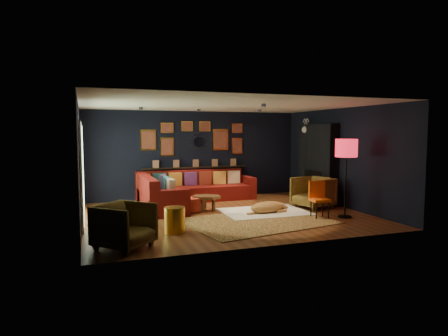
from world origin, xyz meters
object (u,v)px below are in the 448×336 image
object	(u,v)px
coffee_table	(207,199)
pouf	(191,205)
gold_stool	(175,220)
orange_chair	(319,196)
sectional	(183,192)
armchair_left	(124,224)
dog	(267,205)
armchair_right	(313,191)
floor_lamp	(346,151)

from	to	relation	value
coffee_table	pouf	xyz separation A→B (m)	(-0.42, -0.01, -0.13)
gold_stool	orange_chair	world-z (taller)	orange_chair
sectional	armchair_left	world-z (taller)	sectional
dog	coffee_table	bearing A→B (deg)	142.77
pouf	orange_chair	size ratio (longest dim) A/B	0.60
armchair_right	dog	bearing A→B (deg)	-91.67
armchair_left	orange_chair	world-z (taller)	armchair_left
sectional	pouf	bearing A→B (deg)	-94.74
armchair_left	pouf	bearing A→B (deg)	10.39
sectional	armchair_right	world-z (taller)	armchair_right
coffee_table	floor_lamp	xyz separation A→B (m)	(2.80, -1.78, 1.22)
coffee_table	armchair_left	distance (m)	3.46
sectional	coffee_table	world-z (taller)	sectional
coffee_table	dog	xyz separation A→B (m)	(1.30, -0.78, -0.11)
pouf	gold_stool	bearing A→B (deg)	-113.35
coffee_table	floor_lamp	bearing A→B (deg)	-32.45
pouf	armchair_left	world-z (taller)	armchair_left
orange_chair	armchair_right	bearing A→B (deg)	71.16
armchair_left	armchair_right	bearing A→B (deg)	-21.51
armchair_left	gold_stool	distance (m)	1.29
sectional	dog	size ratio (longest dim) A/B	2.79
gold_stool	sectional	bearing A→B (deg)	73.69
coffee_table	armchair_right	bearing A→B (deg)	-10.15
armchair_left	dog	size ratio (longest dim) A/B	0.69
dog	sectional	bearing A→B (deg)	122.53
armchair_left	armchair_right	size ratio (longest dim) A/B	0.95
armchair_left	gold_stool	bearing A→B (deg)	-8.28
sectional	floor_lamp	xyz separation A→B (m)	(3.11, -3.01, 1.22)
sectional	armchair_right	distance (m)	3.52
orange_chair	dog	distance (m)	1.25
sectional	armchair_left	distance (m)	4.32
armchair_right	armchair_left	bearing A→B (deg)	-79.70
floor_lamp	coffee_table	bearing A→B (deg)	147.55
sectional	coffee_table	bearing A→B (deg)	-75.51
armchair_left	floor_lamp	world-z (taller)	floor_lamp
sectional	orange_chair	size ratio (longest dim) A/B	4.05
armchair_right	orange_chair	size ratio (longest dim) A/B	1.06
coffee_table	dog	bearing A→B (deg)	-30.97
floor_lamp	dog	world-z (taller)	floor_lamp
armchair_right	gold_stool	distance (m)	4.21
coffee_table	floor_lamp	world-z (taller)	floor_lamp
floor_lamp	dog	size ratio (longest dim) A/B	1.49
orange_chair	floor_lamp	bearing A→B (deg)	-13.97
armchair_right	floor_lamp	xyz separation A→B (m)	(0.05, -1.29, 1.09)
sectional	armchair_left	size ratio (longest dim) A/B	4.02
gold_stool	floor_lamp	distance (m)	4.22
sectional	dog	world-z (taller)	sectional
coffee_table	gold_stool	world-z (taller)	gold_stool
armchair_left	dog	world-z (taller)	armchair_left
pouf	floor_lamp	distance (m)	3.91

